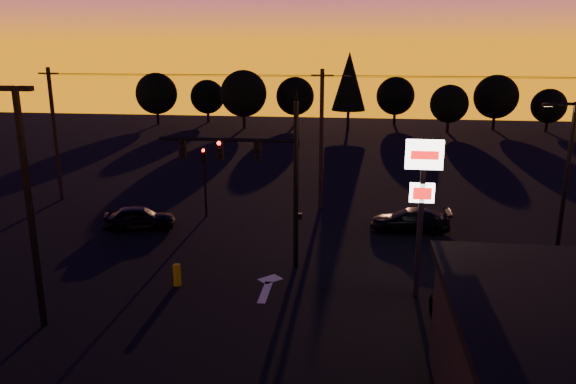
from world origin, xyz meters
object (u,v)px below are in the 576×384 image
object	(u,v)px
traffic_signal_mast	(262,167)
secondary_signal	(205,172)
car_right	(410,220)
suv_parked	(480,325)
streetlight	(564,179)
bollard	(177,275)
car_left	(140,218)
parking_lot_light	(28,194)
pylon_sign	(422,185)

from	to	relation	value
traffic_signal_mast	secondary_signal	bearing A→B (deg)	123.19
traffic_signal_mast	car_right	size ratio (longest dim) A/B	1.88
traffic_signal_mast	suv_parked	bearing A→B (deg)	-34.29
streetlight	bollard	size ratio (longest dim) A/B	7.98
streetlight	car_left	bearing A→B (deg)	172.14
streetlight	car_right	xyz separation A→B (m)	(-6.48, 4.63, -3.76)
secondary_signal	parking_lot_light	bearing A→B (deg)	-99.79
car_left	bollard	bearing A→B (deg)	-162.72
car_left	car_right	bearing A→B (deg)	-99.18
suv_parked	bollard	bearing A→B (deg)	151.54
parking_lot_light	streetlight	size ratio (longest dim) A/B	1.14
pylon_sign	car_right	bearing A→B (deg)	87.14
car_right	streetlight	bearing A→B (deg)	53.86
bollard	car_right	xyz separation A→B (m)	(10.97, 8.91, 0.16)
parking_lot_light	suv_parked	world-z (taller)	parking_lot_light
traffic_signal_mast	pylon_sign	bearing A→B (deg)	-19.36
secondary_signal	parking_lot_light	distance (m)	14.90
car_left	suv_parked	world-z (taller)	same
parking_lot_light	streetlight	world-z (taller)	parking_lot_light
streetlight	car_right	bearing A→B (deg)	144.47
streetlight	pylon_sign	bearing A→B (deg)	-149.92
streetlight	traffic_signal_mast	bearing A→B (deg)	-173.86
car_right	parking_lot_light	bearing A→B (deg)	-49.30
parking_lot_light	suv_parked	distance (m)	17.08
car_right	suv_parked	distance (m)	12.38
parking_lot_light	suv_parked	xyz separation A→B (m)	(16.43, 0.84, -4.58)
parking_lot_light	suv_parked	size ratio (longest dim) A/B	1.84
traffic_signal_mast	pylon_sign	distance (m)	7.52
bollard	pylon_sign	bearing A→B (deg)	1.54
parking_lot_light	car_right	xyz separation A→B (m)	(14.93, 13.13, -4.61)
traffic_signal_mast	streetlight	world-z (taller)	traffic_signal_mast
pylon_sign	car_right	distance (m)	9.63
traffic_signal_mast	secondary_signal	distance (m)	9.19
bollard	suv_parked	distance (m)	12.92
secondary_signal	car_right	world-z (taller)	secondary_signal
secondary_signal	streetlight	size ratio (longest dim) A/B	0.54
parking_lot_light	secondary_signal	bearing A→B (deg)	80.21
bollard	car_right	size ratio (longest dim) A/B	0.22
parking_lot_light	pylon_sign	size ratio (longest dim) A/B	1.34
secondary_signal	parking_lot_light	world-z (taller)	parking_lot_light
secondary_signal	pylon_sign	xyz separation A→B (m)	(12.00, -9.99, 2.05)
traffic_signal_mast	streetlight	distance (m)	14.10
traffic_signal_mast	car_left	xyz separation A→B (m)	(-8.07, 4.56, -4.25)
pylon_sign	car_left	world-z (taller)	pylon_sign
bollard	traffic_signal_mast	bearing A→B (deg)	38.93
pylon_sign	car_right	world-z (taller)	pylon_sign
secondary_signal	pylon_sign	distance (m)	15.75
car_right	pylon_sign	bearing A→B (deg)	-3.47
streetlight	suv_parked	xyz separation A→B (m)	(-4.98, -7.66, -3.73)
secondary_signal	bollard	distance (m)	10.64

